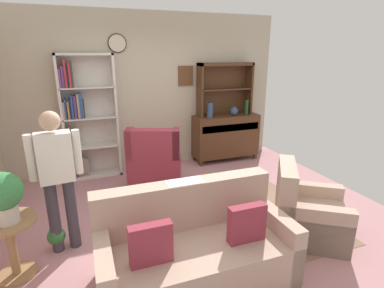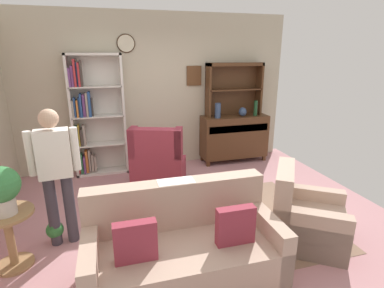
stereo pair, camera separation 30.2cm
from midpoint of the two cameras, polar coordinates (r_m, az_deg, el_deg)
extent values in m
cube|color=#B27A7F|center=(4.14, -2.48, -13.76)|extent=(5.40, 4.60, 0.02)
cube|color=#BCB299|center=(5.67, -9.56, 9.63)|extent=(5.00, 0.06, 2.80)
cylinder|color=beige|center=(5.50, -15.64, 17.94)|extent=(0.28, 0.03, 0.28)
torus|color=#382314|center=(5.50, -15.64, 17.94)|extent=(0.31, 0.02, 0.31)
cube|color=brown|center=(5.76, -2.76, 12.81)|extent=(0.28, 0.03, 0.36)
cube|color=#846651|center=(3.95, 1.79, -15.15)|extent=(2.92, 1.98, 0.01)
cube|color=silver|center=(5.44, -24.82, 4.23)|extent=(0.04, 0.30, 2.10)
cube|color=silver|center=(5.44, -15.77, 5.17)|extent=(0.04, 0.30, 2.10)
cube|color=silver|center=(5.31, -21.47, 15.61)|extent=(0.90, 0.30, 0.04)
cube|color=silver|center=(5.71, -19.24, -5.42)|extent=(0.90, 0.30, 0.04)
cube|color=silver|center=(5.56, -20.33, 5.00)|extent=(0.90, 0.01, 2.10)
cube|color=silver|center=(5.54, -19.77, -0.39)|extent=(0.86, 0.30, 0.02)
cube|color=#B22D33|center=(5.64, -23.43, -4.29)|extent=(0.02, 0.17, 0.28)
cube|color=#337247|center=(5.63, -23.04, -3.96)|extent=(0.04, 0.17, 0.34)
cube|color=#723F7F|center=(5.64, -22.52, -4.08)|extent=(0.03, 0.22, 0.31)
cube|color=#CC7233|center=(5.62, -22.16, -3.59)|extent=(0.04, 0.14, 0.40)
cube|color=gray|center=(5.61, -21.70, -3.48)|extent=(0.03, 0.14, 0.41)
cube|color=gray|center=(5.63, -21.17, -3.90)|extent=(0.04, 0.10, 0.32)
cube|color=gray|center=(5.63, -20.68, -3.99)|extent=(0.04, 0.11, 0.29)
cube|color=silver|center=(5.42, -20.30, 4.71)|extent=(0.86, 0.30, 0.02)
cube|color=#337247|center=(5.49, -23.97, 0.91)|extent=(0.04, 0.21, 0.34)
cube|color=gold|center=(5.48, -23.57, 1.14)|extent=(0.02, 0.17, 0.37)
cube|color=#3F3833|center=(5.49, -23.09, 0.78)|extent=(0.04, 0.18, 0.29)
cube|color=gray|center=(5.48, -22.68, 1.14)|extent=(0.04, 0.16, 0.36)
cube|color=silver|center=(5.34, -20.86, 10.00)|extent=(0.86, 0.30, 0.02)
cube|color=gray|center=(5.39, -24.65, 5.78)|extent=(0.03, 0.19, 0.28)
cube|color=#284C8C|center=(5.38, -24.36, 6.06)|extent=(0.03, 0.16, 0.33)
cube|color=#CC7233|center=(5.38, -23.91, 5.90)|extent=(0.03, 0.20, 0.29)
cube|color=#284C8C|center=(5.38, -23.61, 6.11)|extent=(0.03, 0.12, 0.32)
cube|color=#284C8C|center=(5.37, -23.33, 6.49)|extent=(0.03, 0.21, 0.39)
cube|color=#723F7F|center=(5.37, -22.82, 6.46)|extent=(0.04, 0.16, 0.37)
cube|color=gray|center=(5.36, -22.32, 6.69)|extent=(0.03, 0.22, 0.40)
cube|color=#284C8C|center=(5.36, -21.88, 6.80)|extent=(0.04, 0.21, 0.42)
cube|color=#3F3833|center=(5.37, -21.40, 6.27)|extent=(0.02, 0.10, 0.31)
cube|color=#723F7F|center=(5.32, -25.33, 11.21)|extent=(0.03, 0.15, 0.30)
cube|color=#723F7F|center=(5.32, -24.88, 11.47)|extent=(0.04, 0.13, 0.34)
cube|color=#B22D33|center=(5.31, -24.48, 12.07)|extent=(0.03, 0.18, 0.44)
cube|color=#284C8C|center=(5.31, -24.11, 11.80)|extent=(0.02, 0.11, 0.38)
cube|color=#B22D33|center=(5.31, -23.77, 11.85)|extent=(0.03, 0.21, 0.38)
cube|color=#3F3833|center=(5.31, -23.42, 12.06)|extent=(0.03, 0.17, 0.42)
cube|color=#4C2D19|center=(6.05, 4.98, 1.64)|extent=(1.30, 0.45, 0.82)
cube|color=#4C2D19|center=(5.81, 0.25, -3.72)|extent=(0.06, 0.06, 0.10)
cube|color=#4C2D19|center=(6.31, 10.48, -2.29)|extent=(0.06, 0.06, 0.10)
cube|color=#4C2D19|center=(6.12, -0.93, -2.63)|extent=(0.06, 0.06, 0.10)
cube|color=#4C2D19|center=(6.60, 8.93, -1.36)|extent=(0.06, 0.06, 0.10)
cube|color=#3D2414|center=(5.80, 5.96, 3.05)|extent=(1.20, 0.01, 0.14)
cube|color=#4C2D19|center=(5.73, 0.00, 10.15)|extent=(0.04, 0.26, 1.00)
cube|color=#4C2D19|center=(6.19, 9.38, 10.43)|extent=(0.04, 0.26, 1.00)
cube|color=#4C2D19|center=(5.91, 4.98, 14.86)|extent=(1.10, 0.26, 0.06)
cube|color=#4C2D19|center=(5.94, 4.87, 10.33)|extent=(1.06, 0.26, 0.02)
cube|color=#4C2D19|center=(6.05, 4.36, 10.46)|extent=(1.10, 0.01, 1.00)
cylinder|color=#33476B|center=(5.69, 1.91, 6.41)|extent=(0.11, 0.11, 0.28)
ellipsoid|color=#33476B|center=(5.93, 6.52, 6.21)|extent=(0.15, 0.15, 0.17)
cylinder|color=#194223|center=(6.02, 8.86, 6.89)|extent=(0.07, 0.07, 0.29)
cube|color=tan|center=(3.05, -2.21, -21.55)|extent=(1.81, 0.86, 0.42)
cube|color=tan|center=(3.06, -4.25, -11.31)|extent=(1.80, 0.21, 0.48)
cube|color=tan|center=(2.90, -19.34, -22.63)|extent=(0.15, 0.85, 0.60)
cube|color=tan|center=(3.29, 12.26, -16.75)|extent=(0.15, 0.85, 0.60)
cube|color=maroon|center=(2.64, -11.26, -18.21)|extent=(0.36, 0.10, 0.36)
cube|color=maroon|center=(2.88, 7.32, -14.78)|extent=(0.36, 0.10, 0.36)
cube|color=white|center=(2.95, -4.35, -7.17)|extent=(0.36, 0.18, 0.00)
cube|color=tan|center=(3.85, 19.28, -13.72)|extent=(1.07, 1.06, 0.40)
cube|color=tan|center=(3.63, 15.22, -7.47)|extent=(0.58, 0.72, 0.48)
cube|color=tan|center=(3.55, 19.80, -15.15)|extent=(0.72, 0.56, 0.55)
cube|color=tan|center=(4.08, 19.05, -10.66)|extent=(0.72, 0.56, 0.55)
cube|color=maroon|center=(4.90, -8.58, -5.97)|extent=(1.01, 1.02, 0.42)
cube|color=maroon|center=(4.44, -9.38, -1.24)|extent=(0.80, 0.45, 0.63)
cube|color=maroon|center=(4.41, -4.99, 0.10)|extent=(0.19, 0.30, 0.44)
cube|color=maroon|center=(4.51, -13.64, 0.06)|extent=(0.19, 0.30, 0.44)
cylinder|color=#997047|center=(3.44, -33.96, -12.22)|extent=(0.52, 0.52, 0.03)
cylinder|color=#997047|center=(3.58, -33.12, -16.55)|extent=(0.08, 0.08, 0.58)
cylinder|color=#997047|center=(3.73, -32.40, -20.14)|extent=(0.36, 0.36, 0.03)
cylinder|color=beige|center=(3.36, -34.00, -10.98)|extent=(0.21, 0.21, 0.16)
sphere|color=#387F42|center=(3.27, -34.66, -7.43)|extent=(0.35, 0.35, 0.35)
cylinder|color=#AD6B4C|center=(3.89, -26.29, -16.95)|extent=(0.11, 0.11, 0.09)
sphere|color=#2D6B33|center=(3.83, -26.54, -15.40)|extent=(0.19, 0.19, 0.19)
ellipsoid|color=#2D6B33|center=(3.87, -27.19, -14.77)|extent=(0.06, 0.03, 0.13)
ellipsoid|color=#2D6B33|center=(3.76, -26.81, -15.65)|extent=(0.06, 0.03, 0.13)
cylinder|color=#38333D|center=(3.70, -26.90, -12.34)|extent=(0.13, 0.13, 0.82)
cylinder|color=#38333D|center=(3.69, -24.07, -11.97)|extent=(0.13, 0.13, 0.82)
cube|color=silver|center=(3.44, -26.90, -2.29)|extent=(0.36, 0.23, 0.52)
sphere|color=tan|center=(3.34, -27.77, 3.87)|extent=(0.22, 0.22, 0.20)
cylinder|color=silver|center=(3.44, -30.59, -2.36)|extent=(0.09, 0.09, 0.48)
cylinder|color=silver|center=(3.43, -23.31, -1.40)|extent=(0.09, 0.09, 0.48)
cube|color=#4C2D19|center=(3.77, -4.50, -9.89)|extent=(0.80, 0.50, 0.03)
cube|color=#4C2D19|center=(3.61, -9.23, -15.19)|extent=(0.05, 0.05, 0.39)
cube|color=#4C2D19|center=(3.80, 2.06, -13.25)|extent=(0.05, 0.05, 0.39)
cube|color=#4C2D19|center=(3.99, -10.56, -11.95)|extent=(0.05, 0.05, 0.39)
cube|color=#4C2D19|center=(4.16, -0.32, -10.39)|extent=(0.05, 0.05, 0.39)
cube|color=#3F3833|center=(3.69, -4.37, -9.97)|extent=(0.21, 0.10, 0.03)
cube|color=#723F7F|center=(3.68, -4.47, -9.63)|extent=(0.18, 0.10, 0.02)
camera|label=1|loc=(0.15, -92.19, -0.67)|focal=28.10mm
camera|label=2|loc=(0.15, 87.81, 0.67)|focal=28.10mm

